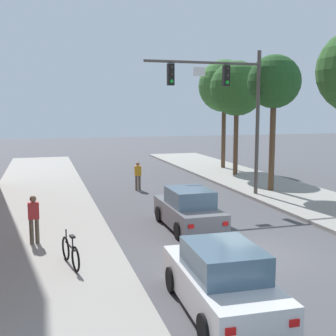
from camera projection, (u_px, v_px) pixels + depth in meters
The scene contains 11 objects.
ground_plane at pixel (250, 254), 13.91m from camera, with size 120.00×120.00×0.00m, color #4C4C51.
sidewalk_left at pixel (41, 273), 12.09m from camera, with size 5.00×60.00×0.15m, color #99968E.
traffic_signal_mast at pixel (228, 96), 21.97m from camera, with size 6.23×0.38×7.50m.
car_lead_grey at pixel (189, 210), 16.78m from camera, with size 1.85×4.25×1.60m.
car_following_white at pixel (221, 281), 9.85m from camera, with size 1.95×4.29×1.60m.
pedestrian_sidewalk_left_walker at pixel (34, 217), 14.38m from camera, with size 0.36×0.22×1.64m.
pedestrian_crossing_road at pixel (138, 175), 24.77m from camera, with size 0.36×0.22×1.64m.
bicycle_leaning at pixel (70, 253), 12.38m from camera, with size 0.42×1.75×0.98m.
street_tree_second at pixel (274, 83), 23.33m from camera, with size 2.89×2.89×7.43m.
street_tree_third at pixel (237, 89), 29.19m from camera, with size 3.71×3.71×7.75m.
street_tree_farthest at pixel (224, 86), 32.69m from camera, with size 3.96×3.96×8.24m.
Camera 1 is at (-6.32, -12.12, 4.62)m, focal length 46.03 mm.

